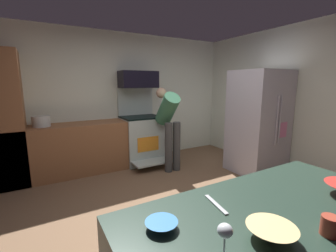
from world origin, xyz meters
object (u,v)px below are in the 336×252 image
object	(u,v)px
refrigerator	(258,122)
oven_range	(141,138)
microwave	(138,80)
person_cook	(169,121)
mug_coffee	(330,226)
mixing_bowl_prep	(161,225)
mixing_bowl_large	(271,233)
wine_glass_mid	(225,234)
stock_pot	(41,121)

from	to	relation	value
refrigerator	oven_range	bearing A→B (deg)	137.74
microwave	person_cook	world-z (taller)	microwave
mug_coffee	person_cook	bearing A→B (deg)	73.29
oven_range	mug_coffee	size ratio (longest dim) A/B	16.31
mixing_bowl_prep	mug_coffee	bearing A→B (deg)	-33.37
mixing_bowl_large	mixing_bowl_prep	distance (m)	0.50
microwave	wine_glass_mid	size ratio (longest dim) A/B	4.58
person_cook	microwave	bearing A→B (deg)	112.53
stock_pot	person_cook	bearing A→B (deg)	-17.01
mixing_bowl_prep	wine_glass_mid	distance (m)	0.34
microwave	stock_pot	distance (m)	1.89
person_cook	mixing_bowl_large	bearing A→B (deg)	-111.74
microwave	mixing_bowl_large	size ratio (longest dim) A/B	3.29
oven_range	wine_glass_mid	distance (m)	3.86
microwave	stock_pot	bearing A→B (deg)	-177.40
oven_range	refrigerator	size ratio (longest dim) A/B	0.83
person_cook	mixing_bowl_large	size ratio (longest dim) A/B	6.76
refrigerator	stock_pot	size ratio (longest dim) A/B	6.59
oven_range	mug_coffee	world-z (taller)	oven_range
oven_range	stock_pot	size ratio (longest dim) A/B	5.46
oven_range	wine_glass_mid	xyz separation A→B (m)	(-1.19, -3.64, 0.51)
refrigerator	person_cook	xyz separation A→B (m)	(-1.36, 0.88, -0.01)
person_cook	mixing_bowl_large	distance (m)	3.26
microwave	wine_glass_mid	world-z (taller)	microwave
mixing_bowl_prep	wine_glass_mid	bearing A→B (deg)	-68.97
wine_glass_mid	mixing_bowl_large	bearing A→B (deg)	-2.39
mixing_bowl_prep	mug_coffee	size ratio (longest dim) A/B	1.76
oven_range	wine_glass_mid	size ratio (longest dim) A/B	9.38
wine_glass_mid	mug_coffee	world-z (taller)	wine_glass_mid
mixing_bowl_large	mixing_bowl_prep	size ratio (longest dim) A/B	1.38
mug_coffee	oven_range	bearing A→B (deg)	80.19
mixing_bowl_large	stock_pot	bearing A→B (deg)	103.04
refrigerator	wine_glass_mid	xyz separation A→B (m)	(-2.84, -2.14, 0.11)
person_cook	mug_coffee	bearing A→B (deg)	-106.71
oven_range	microwave	bearing A→B (deg)	90.00
refrigerator	mixing_bowl_prep	distance (m)	3.48
microwave	mixing_bowl_large	distance (m)	3.92
mixing_bowl_large	mixing_bowl_prep	bearing A→B (deg)	140.97
mixing_bowl_prep	refrigerator	bearing A→B (deg)	31.77
microwave	mixing_bowl_prep	xyz separation A→B (m)	(-1.31, -3.42, -0.76)
microwave	refrigerator	distance (m)	2.42
mixing_bowl_large	wine_glass_mid	size ratio (longest dim) A/B	1.39
person_cook	stock_pot	world-z (taller)	person_cook
refrigerator	wine_glass_mid	distance (m)	3.55
mixing_bowl_prep	mug_coffee	world-z (taller)	mug_coffee
refrigerator	stock_pot	bearing A→B (deg)	156.09
mixing_bowl_large	wine_glass_mid	bearing A→B (deg)	177.61
microwave	mixing_bowl_prep	size ratio (longest dim) A/B	4.54
mug_coffee	stock_pot	distance (m)	3.94
person_cook	stock_pot	bearing A→B (deg)	162.99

